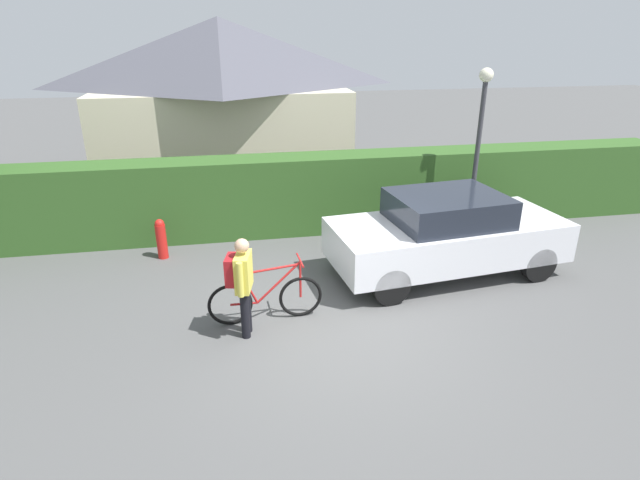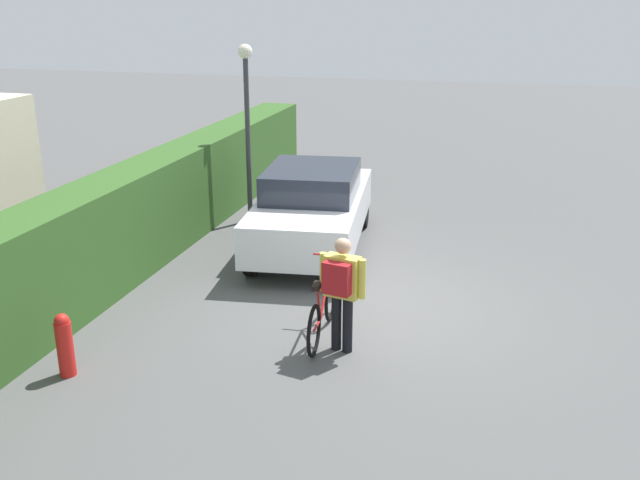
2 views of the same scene
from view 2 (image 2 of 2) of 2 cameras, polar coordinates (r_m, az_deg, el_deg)
ground_plane at (r=10.63m, az=4.88°, el=-5.45°), size 60.00×60.00×0.00m
hedge_row at (r=11.81m, az=-16.15°, el=0.74°), size 17.06×0.90×1.68m
parked_car_near at (r=12.81m, az=-0.61°, el=2.64°), size 4.41×2.23×1.52m
bicycle at (r=9.61m, az=0.22°, el=-5.61°), size 1.78×0.50×0.99m
person_rider at (r=9.00m, az=1.71°, el=-3.63°), size 0.42×0.62×1.54m
street_lamp at (r=14.20m, az=-5.86°, el=10.54°), size 0.28×0.28×3.51m
fire_hydrant at (r=9.18m, az=-19.71°, el=-7.83°), size 0.20×0.20×0.81m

